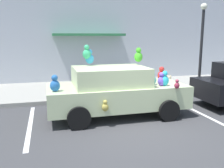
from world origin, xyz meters
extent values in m
plane|color=#38383A|center=(0.00, 0.00, 0.00)|extent=(60.00, 60.00, 0.00)
cube|color=gray|center=(0.00, 5.00, 0.07)|extent=(24.00, 4.00, 0.15)
cube|color=#B2B7C1|center=(0.00, 7.15, 3.20)|extent=(24.00, 0.30, 6.40)
cube|color=#2D7245|center=(-0.23, 6.60, 2.55)|extent=(3.60, 1.10, 0.12)
cube|color=silver|center=(2.40, 1.00, 0.00)|extent=(0.12, 3.60, 0.01)
cube|color=silver|center=(-2.91, 1.00, 0.00)|extent=(0.12, 3.60, 0.01)
cube|color=#BCCA98|center=(-0.29, 1.22, 0.64)|extent=(4.28, 1.81, 0.68)
cube|color=#BCCA98|center=(-0.50, 1.22, 1.26)|extent=(2.23, 1.59, 0.56)
cylinder|color=black|center=(1.04, 2.12, 0.32)|extent=(0.64, 0.22, 0.64)
cylinder|color=black|center=(1.04, 0.31, 0.32)|extent=(0.64, 0.22, 0.64)
cylinder|color=black|center=(-1.61, 2.12, 0.32)|extent=(0.64, 0.22, 0.64)
cylinder|color=black|center=(-1.61, 0.31, 0.32)|extent=(0.64, 0.22, 0.64)
ellipsoid|color=#359ECC|center=(-1.02, 1.87, 1.76)|extent=(0.27, 0.22, 0.32)
sphere|color=#359ECC|center=(-1.02, 1.87, 1.98)|extent=(0.17, 0.17, 0.17)
ellipsoid|color=gold|center=(0.42, 0.59, 1.15)|extent=(0.28, 0.23, 0.34)
sphere|color=gold|center=(0.42, 0.59, 1.38)|extent=(0.18, 0.18, 0.18)
ellipsoid|color=yellow|center=(-1.11, 1.63, 1.14)|extent=(0.26, 0.21, 0.30)
sphere|color=yellow|center=(-1.11, 1.63, 1.34)|extent=(0.16, 0.16, 0.16)
ellipsoid|color=green|center=(0.57, 1.65, 1.80)|extent=(0.28, 0.23, 0.33)
sphere|color=green|center=(0.57, 1.65, 2.02)|extent=(0.18, 0.18, 0.18)
ellipsoid|color=maroon|center=(1.24, 0.25, 1.07)|extent=(0.16, 0.13, 0.19)
sphere|color=maroon|center=(1.24, 0.25, 1.20)|extent=(0.10, 0.10, 0.10)
ellipsoid|color=#2AB2CD|center=(1.08, 0.70, 1.14)|extent=(0.27, 0.22, 0.32)
sphere|color=#2AB2CD|center=(1.08, 0.70, 1.36)|extent=(0.17, 0.17, 0.17)
ellipsoid|color=#2460AB|center=(-2.19, 0.75, 1.14)|extent=(0.27, 0.22, 0.32)
sphere|color=#2460AB|center=(-2.19, 0.75, 1.36)|extent=(0.17, 0.17, 0.17)
ellipsoid|color=#38B675|center=(-1.12, 1.82, 1.91)|extent=(0.26, 0.22, 0.31)
sphere|color=#38B675|center=(-1.12, 1.82, 2.13)|extent=(0.17, 0.17, 0.17)
ellipsoid|color=#B2A245|center=(-0.90, 0.24, 0.58)|extent=(0.18, 0.15, 0.22)
sphere|color=#B2A245|center=(-0.90, 0.24, 0.73)|extent=(0.12, 0.12, 0.12)
ellipsoid|color=#6C4CD2|center=(0.98, 0.72, 1.13)|extent=(0.24, 0.20, 0.29)
sphere|color=#6C4CD2|center=(0.98, 0.72, 1.33)|extent=(0.16, 0.16, 0.16)
ellipsoid|color=#58C8A8|center=(0.80, 0.97, 1.12)|extent=(0.24, 0.19, 0.28)
sphere|color=#58C8A8|center=(0.80, 0.97, 1.31)|extent=(0.15, 0.15, 0.15)
ellipsoid|color=#5AAFE0|center=(-1.00, 1.80, 1.11)|extent=(0.22, 0.18, 0.26)
sphere|color=#5AAFE0|center=(-1.00, 1.80, 1.29)|extent=(0.14, 0.14, 0.14)
ellipsoid|color=red|center=(1.42, 1.62, 1.15)|extent=(0.27, 0.22, 0.32)
sphere|color=red|center=(1.42, 1.62, 1.37)|extent=(0.17, 0.17, 0.17)
cylinder|color=black|center=(3.58, 1.97, 0.32)|extent=(0.64, 0.22, 0.64)
ellipsoid|color=beige|center=(2.97, 3.99, 0.34)|extent=(0.31, 0.26, 0.39)
sphere|color=beige|center=(2.97, 3.99, 0.62)|extent=(0.22, 0.22, 0.22)
sphere|color=beige|center=(2.90, 3.99, 0.69)|extent=(0.09, 0.09, 0.09)
sphere|color=beige|center=(3.05, 3.99, 0.69)|extent=(0.09, 0.09, 0.09)
cylinder|color=black|center=(4.21, 3.50, 1.86)|extent=(0.12, 0.12, 3.43)
sphere|color=#EAEACC|center=(4.21, 3.50, 3.72)|extent=(0.28, 0.28, 0.28)
camera|label=1|loc=(-2.40, -6.06, 2.47)|focal=39.77mm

